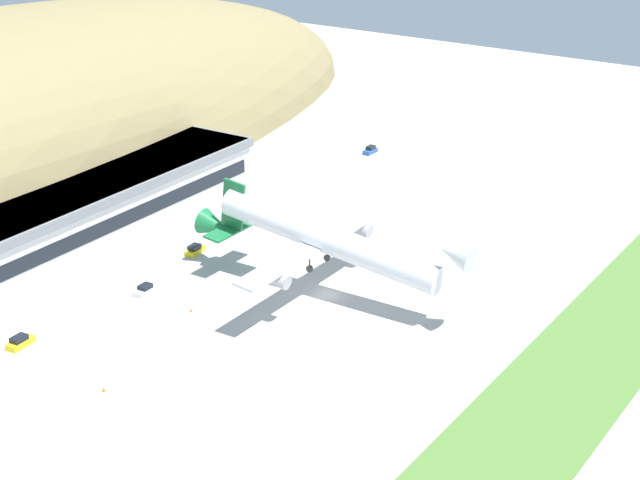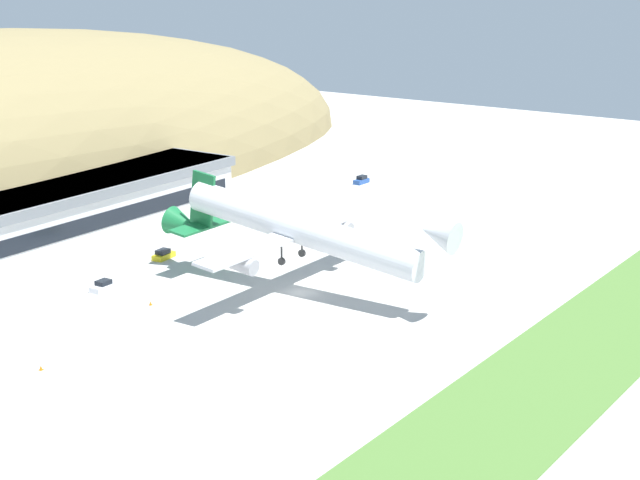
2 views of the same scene
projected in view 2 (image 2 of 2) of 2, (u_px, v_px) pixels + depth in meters
The scene contains 8 objects.
ground_plane at pixel (301, 292), 153.28m from camera, with size 353.19×353.19×0.00m, color #B7B5AF.
grass_strip_foreground at pixel (579, 353), 130.63m from camera, with size 317.87×17.09×0.08m, color #4C7533.
cargo_airplane at pixel (297, 229), 151.32m from camera, with size 39.15×49.44×11.37m.
service_car_0 at pixel (163, 255), 169.35m from camera, with size 4.19×2.17×1.56m.
service_car_1 at pixel (361, 180), 221.74m from camera, with size 3.91×1.70×1.65m.
service_car_3 at pixel (103, 286), 154.02m from camera, with size 3.87×1.99×1.51m.
traffic_cone_0 at pixel (151, 303), 147.93m from camera, with size 0.52×0.52×0.58m.
traffic_cone_1 at pixel (41, 368), 125.57m from camera, with size 0.52×0.52×0.58m.
Camera 2 is at (-118.62, -84.32, 48.76)m, focal length 60.00 mm.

